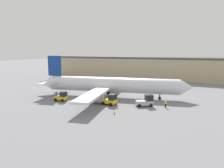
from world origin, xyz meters
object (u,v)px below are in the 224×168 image
airplane (108,85)px  baggage_tug (110,100)px  belt_loader_truck (62,97)px  ground_crew_worker (166,103)px  pushback_tug (146,101)px  safety_cone_near (114,113)px

airplane → baggage_tug: (4.06, -7.35, -1.99)m
airplane → belt_loader_truck: airplane is taller
ground_crew_worker → airplane: bearing=29.8°
airplane → ground_crew_worker: size_ratio=22.52×
airplane → ground_crew_worker: airplane is taller
ground_crew_worker → pushback_tug: 4.10m
baggage_tug → ground_crew_worker: bearing=22.6°
ground_crew_worker → belt_loader_truck: 23.82m
safety_cone_near → airplane: bearing=120.0°
ground_crew_worker → belt_loader_truck: (-23.42, -4.36, 0.11)m
ground_crew_worker → baggage_tug: (-11.39, -2.79, 0.16)m
belt_loader_truck → pushback_tug: bearing=5.7°
ground_crew_worker → pushback_tug: pushback_tug is taller
airplane → safety_cone_near: bearing=-71.4°
belt_loader_truck → baggage_tug: bearing=2.2°
airplane → baggage_tug: airplane is taller
belt_loader_truck → ground_crew_worker: bearing=5.3°
airplane → baggage_tug: 8.63m
baggage_tug → pushback_tug: pushback_tug is taller
pushback_tug → safety_cone_near: pushback_tug is taller
baggage_tug → pushback_tug: bearing=25.3°
ground_crew_worker → safety_cone_near: (-7.68, -8.91, -0.68)m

